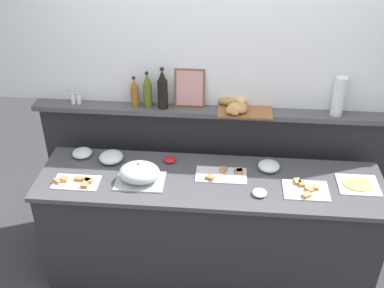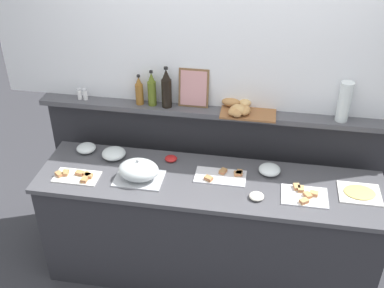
{
  "view_description": "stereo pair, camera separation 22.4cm",
  "coord_description": "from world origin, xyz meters",
  "views": [
    {
      "loc": [
        0.11,
        -2.64,
        2.89
      ],
      "look_at": [
        -0.14,
        0.1,
        1.14
      ],
      "focal_mm": 43.75,
      "sensor_mm": 36.0,
      "label": 1
    },
    {
      "loc": [
        0.33,
        -2.61,
        2.89
      ],
      "look_at": [
        -0.14,
        0.1,
        1.14
      ],
      "focal_mm": 43.75,
      "sensor_mm": 36.0,
      "label": 2
    }
  ],
  "objects": [
    {
      "name": "glass_bowl_medium",
      "position": [
        0.42,
        0.16,
        0.94
      ],
      "size": [
        0.16,
        0.16,
        0.06
      ],
      "color": "silver",
      "rests_on": "buffet_counter"
    },
    {
      "name": "sandwich_platter_rear",
      "position": [
        0.66,
        -0.07,
        0.92
      ],
      "size": [
        0.31,
        0.22,
        0.04
      ],
      "color": "silver",
      "rests_on": "buffet_counter"
    },
    {
      "name": "olive_oil_bottle",
      "position": [
        -0.49,
        0.42,
        1.37
      ],
      "size": [
        0.06,
        0.06,
        0.28
      ],
      "color": "#56661E",
      "rests_on": "back_ledge_unit"
    },
    {
      "name": "back_ledge_unit",
      "position": [
        0.0,
        0.49,
        0.66
      ],
      "size": [
        2.74,
        0.22,
        1.25
      ],
      "color": "#2D2D33",
      "rests_on": "ground_plane"
    },
    {
      "name": "vinegar_bottle_amber",
      "position": [
        -0.59,
        0.42,
        1.35
      ],
      "size": [
        0.06,
        0.06,
        0.24
      ],
      "color": "#8E5B23",
      "rests_on": "back_ledge_unit"
    },
    {
      "name": "serving_cloche",
      "position": [
        -0.49,
        -0.07,
        0.98
      ],
      "size": [
        0.34,
        0.24,
        0.17
      ],
      "color": "#B7BABF",
      "rests_on": "buffet_counter"
    },
    {
      "name": "cold_cuts_platter",
      "position": [
        1.02,
        0.02,
        0.92
      ],
      "size": [
        0.28,
        0.24,
        0.02
      ],
      "color": "white",
      "rests_on": "buffet_counter"
    },
    {
      "name": "sandwich_platter_front",
      "position": [
        0.09,
        0.06,
        0.92
      ],
      "size": [
        0.36,
        0.19,
        0.04
      ],
      "color": "silver",
      "rests_on": "buffet_counter"
    },
    {
      "name": "sandwich_platter_side",
      "position": [
        -0.92,
        -0.12,
        0.92
      ],
      "size": [
        0.32,
        0.17,
        0.04
      ],
      "color": "white",
      "rests_on": "buffet_counter"
    },
    {
      "name": "pepper_shaker",
      "position": [
        -1.02,
        0.42,
        1.29
      ],
      "size": [
        0.03,
        0.03,
        0.09
      ],
      "color": "white",
      "rests_on": "back_ledge_unit"
    },
    {
      "name": "glass_bowl_small",
      "position": [
        -0.74,
        0.17,
        0.94
      ],
      "size": [
        0.18,
        0.18,
        0.07
      ],
      "color": "silver",
      "rests_on": "buffet_counter"
    },
    {
      "name": "ground_plane",
      "position": [
        0.0,
        0.6,
        0.0
      ],
      "size": [
        12.0,
        12.0,
        0.0
      ],
      "primitive_type": "plane",
      "color": "#38383D"
    },
    {
      "name": "buffet_counter",
      "position": [
        0.0,
        0.0,
        0.46
      ],
      "size": [
        2.44,
        0.64,
        0.91
      ],
      "color": "#2D2D33",
      "rests_on": "ground_plane"
    },
    {
      "name": "wine_bottle_dark",
      "position": [
        -0.38,
        0.41,
        1.39
      ],
      "size": [
        0.08,
        0.08,
        0.32
      ],
      "color": "black",
      "rests_on": "back_ledge_unit"
    },
    {
      "name": "condiment_bowl_teal",
      "position": [
        -0.31,
        0.2,
        0.93
      ],
      "size": [
        0.09,
        0.09,
        0.03
      ],
      "primitive_type": "ellipsoid",
      "color": "red",
      "rests_on": "buffet_counter"
    },
    {
      "name": "glass_bowl_large",
      "position": [
        -0.98,
        0.21,
        0.94
      ],
      "size": [
        0.15,
        0.15,
        0.06
      ],
      "color": "silver",
      "rests_on": "buffet_counter"
    },
    {
      "name": "upper_wall_panel",
      "position": [
        0.0,
        0.52,
        1.92
      ],
      "size": [
        3.34,
        0.08,
        1.35
      ],
      "primitive_type": "cube",
      "color": "white",
      "rests_on": "back_ledge_unit"
    },
    {
      "name": "condiment_bowl_red",
      "position": [
        0.34,
        -0.14,
        0.93
      ],
      "size": [
        0.1,
        0.1,
        0.04
      ],
      "primitive_type": "ellipsoid",
      "color": "silver",
      "rests_on": "buffet_counter"
    },
    {
      "name": "framed_picture",
      "position": [
        -0.18,
        0.46,
        1.39
      ],
      "size": [
        0.22,
        0.06,
        0.29
      ],
      "color": "brown",
      "rests_on": "back_ledge_unit"
    },
    {
      "name": "water_carafe",
      "position": [
        0.88,
        0.42,
        1.39
      ],
      "size": [
        0.09,
        0.09,
        0.29
      ],
      "primitive_type": "cylinder",
      "color": "silver",
      "rests_on": "back_ledge_unit"
    },
    {
      "name": "salt_shaker",
      "position": [
        -1.06,
        0.42,
        1.29
      ],
      "size": [
        0.03,
        0.03,
        0.09
      ],
      "color": "white",
      "rests_on": "back_ledge_unit"
    },
    {
      "name": "bread_basket",
      "position": [
        0.17,
        0.41,
        1.29
      ],
      "size": [
        0.41,
        0.32,
        0.08
      ],
      "color": "brown",
      "rests_on": "back_ledge_unit"
    }
  ]
}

